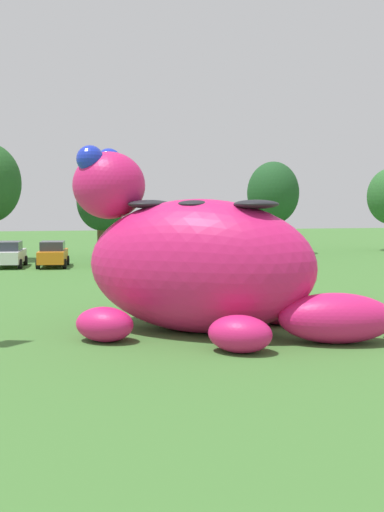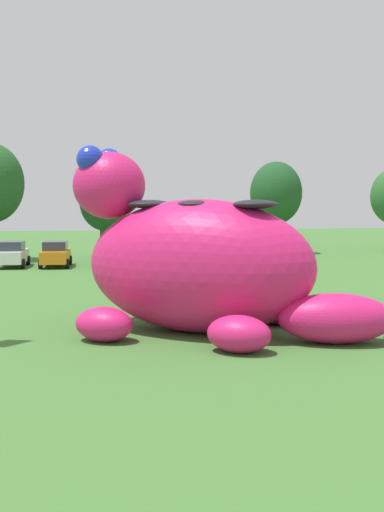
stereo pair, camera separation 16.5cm
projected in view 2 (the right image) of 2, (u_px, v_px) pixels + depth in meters
ground_plane at (218, 333)px, 20.40m from camera, size 160.00×160.00×0.00m
giant_inflatable_creature at (199, 264)px, 20.44m from camera, size 11.84×8.42×6.17m
car_white at (12, 254)px, 41.63m from camera, size 2.20×4.23×1.72m
car_orange at (56, 254)px, 41.77m from camera, size 2.21×4.23×1.72m
car_silver at (113, 254)px, 42.01m from camera, size 1.96×4.11×1.72m
car_green at (160, 252)px, 43.31m from camera, size 2.02×4.14×1.72m
car_yellow at (207, 251)px, 44.14m from camera, size 2.27×4.26×1.72m
tree_mid_left at (104, 202)px, 47.84m from camera, size 3.75×3.75×6.65m
tree_centre_left at (276, 194)px, 52.37m from camera, size 4.36×4.36×7.73m
spectator_near_inflatable at (163, 262)px, 36.24m from camera, size 0.38×0.26×1.71m
spectator_mid_field at (290, 256)px, 40.59m from camera, size 0.38×0.26×1.71m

